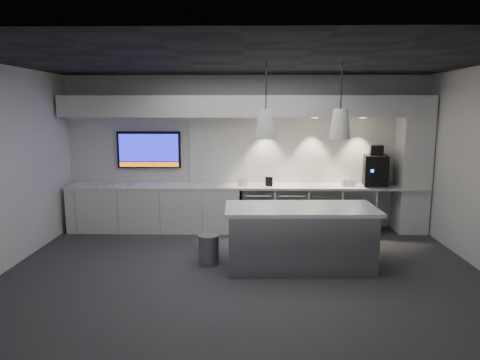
{
  "coord_description": "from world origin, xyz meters",
  "views": [
    {
      "loc": [
        0.07,
        -5.93,
        2.38
      ],
      "look_at": [
        -0.07,
        1.1,
        1.19
      ],
      "focal_mm": 32.0,
      "sensor_mm": 36.0,
      "label": 1
    }
  ],
  "objects_px": {
    "wall_tv": "(149,150)",
    "bin": "(209,249)",
    "coffee_machine": "(375,169)",
    "island": "(300,237)"
  },
  "relations": [
    {
      "from": "wall_tv",
      "to": "bin",
      "type": "distance_m",
      "value": 2.82
    },
    {
      "from": "coffee_machine",
      "to": "wall_tv",
      "type": "bearing_deg",
      "value": -174.1
    },
    {
      "from": "wall_tv",
      "to": "bin",
      "type": "height_order",
      "value": "wall_tv"
    },
    {
      "from": "coffee_machine",
      "to": "bin",
      "type": "bearing_deg",
      "value": -139.69
    },
    {
      "from": "island",
      "to": "coffee_machine",
      "type": "distance_m",
      "value": 2.7
    },
    {
      "from": "bin",
      "to": "coffee_machine",
      "type": "height_order",
      "value": "coffee_machine"
    },
    {
      "from": "wall_tv",
      "to": "coffee_machine",
      "type": "bearing_deg",
      "value": -3.21
    },
    {
      "from": "wall_tv",
      "to": "island",
      "type": "distance_m",
      "value": 3.7
    },
    {
      "from": "wall_tv",
      "to": "coffee_machine",
      "type": "height_order",
      "value": "wall_tv"
    },
    {
      "from": "wall_tv",
      "to": "island",
      "type": "xyz_separation_m",
      "value": [
        2.74,
        -2.24,
        -1.09
      ]
    }
  ]
}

